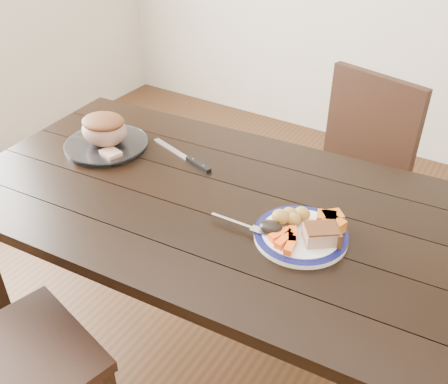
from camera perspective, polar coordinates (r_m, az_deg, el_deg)
The scene contains 15 objects.
ground at distance 2.12m, azimuth -1.61°, elevation -17.15°, with size 4.00×4.00×0.00m, color #472B16.
dining_table at distance 1.66m, azimuth -1.97°, elevation -2.91°, with size 1.67×1.03×0.75m.
chair_far at distance 2.21m, azimuth 14.19°, elevation 2.17°, with size 0.51×0.52×0.93m.
dinner_plate at distance 1.44m, azimuth 8.76°, elevation -4.94°, with size 0.27×0.27×0.02m, color white.
plate_rim at distance 1.44m, azimuth 8.79°, elevation -4.68°, with size 0.27×0.27×0.02m, color #0D1045.
serving_platter at distance 1.91m, azimuth -13.26°, elevation 5.17°, with size 0.30×0.30×0.02m, color white.
pork_slice at distance 1.40m, azimuth 10.99°, elevation -4.81°, with size 0.09×0.07×0.04m, color tan.
roasted_potatoes at distance 1.46m, azimuth 7.62°, elevation -2.72°, with size 0.10×0.10×0.05m.
carrot_batons at distance 1.39m, azimuth 7.18°, elevation -5.36°, with size 0.09×0.11×0.02m.
pumpkin_wedges at distance 1.46m, azimuth 12.10°, elevation -3.27°, with size 0.10×0.09×0.04m.
dark_mushroom at distance 1.42m, azimuth 5.37°, elevation -4.03°, with size 0.07×0.05×0.03m, color black.
fork at distance 1.45m, azimuth 2.10°, elevation -3.78°, with size 0.18×0.03×0.00m.
roast_joint at distance 1.88m, azimuth -13.52°, elevation 6.88°, with size 0.17×0.15×0.11m, color #A77766.
cut_slice at distance 1.82m, azimuth -12.81°, elevation 4.32°, with size 0.07×0.06×0.02m, color tan.
carving_knife at distance 1.78m, azimuth -3.76°, elevation 3.65°, with size 0.31×0.11×0.01m.
Camera 1 is at (0.75, -1.09, 1.66)m, focal length 40.00 mm.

